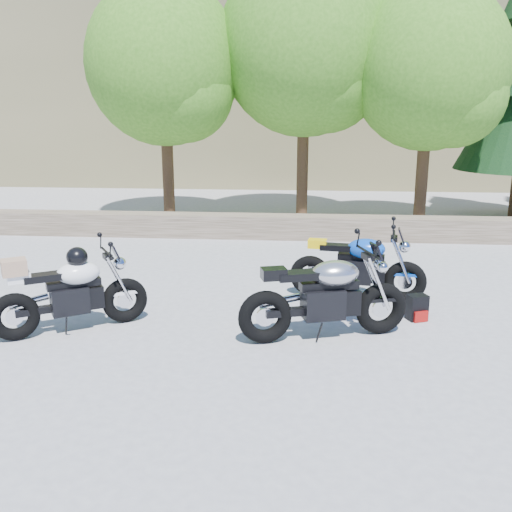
# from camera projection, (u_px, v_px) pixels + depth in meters

# --- Properties ---
(ground) EXTENTS (90.00, 90.00, 0.00)m
(ground) POSITION_uv_depth(u_px,v_px,m) (234.00, 333.00, 7.20)
(ground) COLOR gray
(ground) RESTS_ON ground
(stone_wall) EXTENTS (22.00, 0.55, 0.50)m
(stone_wall) POSITION_uv_depth(u_px,v_px,m) (264.00, 226.00, 12.44)
(stone_wall) COLOR brown
(stone_wall) RESTS_ON ground
(hillside) EXTENTS (80.00, 30.00, 15.00)m
(hillside) POSITION_uv_depth(u_px,v_px,m) (346.00, 21.00, 32.08)
(hillside) COLOR brown
(hillside) RESTS_ON ground
(tree_decid_left) EXTENTS (3.67, 3.67, 5.62)m
(tree_decid_left) POSITION_uv_depth(u_px,v_px,m) (168.00, 69.00, 13.36)
(tree_decid_left) COLOR #382314
(tree_decid_left) RESTS_ON ground
(tree_decid_mid) EXTENTS (4.08, 4.08, 6.24)m
(tree_decid_mid) POSITION_uv_depth(u_px,v_px,m) (309.00, 52.00, 13.38)
(tree_decid_mid) COLOR #382314
(tree_decid_mid) RESTS_ON ground
(tree_decid_right) EXTENTS (3.54, 3.54, 5.41)m
(tree_decid_right) POSITION_uv_depth(u_px,v_px,m) (435.00, 74.00, 12.71)
(tree_decid_right) COLOR #382314
(tree_decid_right) RESTS_ON ground
(silver_bike) EXTENTS (2.10, 0.87, 1.08)m
(silver_bike) POSITION_uv_depth(u_px,v_px,m) (326.00, 297.00, 6.92)
(silver_bike) COLOR black
(silver_bike) RESTS_ON ground
(white_bike) EXTENTS (1.73, 1.16, 1.08)m
(white_bike) POSITION_uv_depth(u_px,v_px,m) (70.00, 291.00, 7.14)
(white_bike) COLOR black
(white_bike) RESTS_ON ground
(blue_bike) EXTENTS (2.00, 0.63, 1.01)m
(blue_bike) POSITION_uv_depth(u_px,v_px,m) (358.00, 267.00, 8.38)
(blue_bike) COLOR black
(blue_bike) RESTS_ON ground
(backpack) EXTENTS (0.30, 0.28, 0.34)m
(backpack) POSITION_uv_depth(u_px,v_px,m) (417.00, 308.00, 7.61)
(backpack) COLOR black
(backpack) RESTS_ON ground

